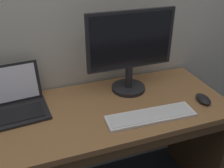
{
  "coord_description": "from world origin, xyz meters",
  "views": [
    {
      "loc": [
        -0.29,
        -1.11,
        1.57
      ],
      "look_at": [
        0.1,
        0.0,
        0.91
      ],
      "focal_mm": 41.25,
      "sensor_mm": 36.0,
      "label": 1
    }
  ],
  "objects_px": {
    "laptop_black": "(11,104)",
    "external_monitor": "(130,51)",
    "wired_keyboard": "(151,116)",
    "computer_mouse": "(203,99)"
  },
  "relations": [
    {
      "from": "laptop_black",
      "to": "external_monitor",
      "type": "bearing_deg",
      "value": 0.25
    },
    {
      "from": "external_monitor",
      "to": "wired_keyboard",
      "type": "bearing_deg",
      "value": -90.21
    },
    {
      "from": "external_monitor",
      "to": "computer_mouse",
      "type": "bearing_deg",
      "value": -36.65
    },
    {
      "from": "laptop_black",
      "to": "external_monitor",
      "type": "relative_size",
      "value": 0.73
    },
    {
      "from": "laptop_black",
      "to": "computer_mouse",
      "type": "distance_m",
      "value": 1.05
    },
    {
      "from": "laptop_black",
      "to": "computer_mouse",
      "type": "xyz_separation_m",
      "value": [
        1.02,
        -0.26,
        -0.03
      ]
    },
    {
      "from": "external_monitor",
      "to": "computer_mouse",
      "type": "relative_size",
      "value": 4.36
    },
    {
      "from": "computer_mouse",
      "to": "laptop_black",
      "type": "bearing_deg",
      "value": 173.61
    },
    {
      "from": "laptop_black",
      "to": "computer_mouse",
      "type": "bearing_deg",
      "value": -14.05
    },
    {
      "from": "external_monitor",
      "to": "wired_keyboard",
      "type": "height_order",
      "value": "external_monitor"
    }
  ]
}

